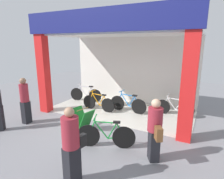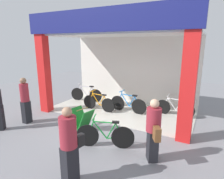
% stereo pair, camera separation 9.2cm
% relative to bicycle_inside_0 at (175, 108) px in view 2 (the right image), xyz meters
% --- Properties ---
extents(ground_plane, '(20.51, 20.51, 0.00)m').
position_rel_bicycle_inside_0_xyz_m(ground_plane, '(-2.29, -2.00, -0.35)').
color(ground_plane, gray).
rests_on(ground_plane, ground).
extents(shop_facade, '(6.46, 3.31, 4.10)m').
position_rel_bicycle_inside_0_xyz_m(shop_facade, '(-2.29, -0.41, 1.86)').
color(shop_facade, beige).
rests_on(shop_facade, ground).
extents(bicycle_inside_0, '(1.59, 0.44, 0.87)m').
position_rel_bicycle_inside_0_xyz_m(bicycle_inside_0, '(0.00, 0.00, 0.00)').
color(bicycle_inside_0, black).
rests_on(bicycle_inside_0, ground).
extents(bicycle_inside_1, '(1.65, 0.45, 0.90)m').
position_rel_bicycle_inside_0_xyz_m(bicycle_inside_1, '(-3.14, -0.91, 0.01)').
color(bicycle_inside_1, black).
rests_on(bicycle_inside_1, ground).
extents(bicycle_inside_2, '(1.71, 0.47, 0.95)m').
position_rel_bicycle_inside_0_xyz_m(bicycle_inside_2, '(-4.48, 0.04, 0.03)').
color(bicycle_inside_2, black).
rests_on(bicycle_inside_2, ground).
extents(bicycle_inside_3, '(1.71, 0.47, 0.94)m').
position_rel_bicycle_inside_0_xyz_m(bicycle_inside_3, '(-1.89, -0.49, 0.03)').
color(bicycle_inside_3, black).
rests_on(bicycle_inside_3, ground).
extents(bicycle_parked_0, '(1.61, 0.65, 0.93)m').
position_rel_bicycle_inside_0_xyz_m(bicycle_parked_0, '(-1.33, -3.49, 0.02)').
color(bicycle_parked_0, black).
rests_on(bicycle_parked_0, ground).
extents(sandwich_board_sign, '(0.82, 0.65, 0.75)m').
position_rel_bicycle_inside_0_xyz_m(sandwich_board_sign, '(-2.67, -2.76, 0.02)').
color(sandwich_board_sign, '#197226').
rests_on(sandwich_board_sign, ground).
extents(pedestrian_0, '(0.32, 0.32, 1.75)m').
position_rel_bicycle_inside_0_xyz_m(pedestrian_0, '(-4.87, -3.32, 0.55)').
color(pedestrian_0, black).
rests_on(pedestrian_0, ground).
extents(pedestrian_2, '(0.54, 0.67, 1.65)m').
position_rel_bicycle_inside_0_xyz_m(pedestrian_2, '(0.06, -3.50, 0.51)').
color(pedestrian_2, black).
rests_on(pedestrian_2, ground).
extents(pedestrian_3, '(0.42, 0.62, 1.73)m').
position_rel_bicycle_inside_0_xyz_m(pedestrian_3, '(-1.26, -5.11, 0.55)').
color(pedestrian_3, black).
rests_on(pedestrian_3, ground).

